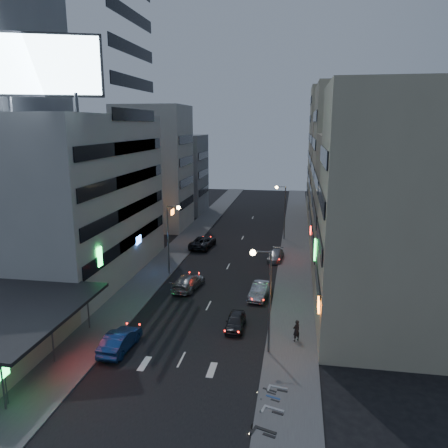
% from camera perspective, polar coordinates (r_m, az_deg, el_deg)
% --- Properties ---
extents(ground, '(180.00, 180.00, 0.00)m').
position_cam_1_polar(ground, '(30.73, -7.67, -20.85)').
color(ground, black).
rests_on(ground, ground).
extents(sidewalk_left, '(4.00, 120.00, 0.12)m').
position_cam_1_polar(sidewalk_left, '(59.10, -6.53, -3.85)').
color(sidewalk_left, '#4C4C4F').
rests_on(sidewalk_left, ground).
extents(sidewalk_right, '(4.00, 120.00, 0.12)m').
position_cam_1_polar(sidewalk_right, '(56.89, 9.21, -4.60)').
color(sidewalk_right, '#4C4C4F').
rests_on(sidewalk_right, ground).
extents(white_building, '(14.00, 24.00, 18.00)m').
position_cam_1_polar(white_building, '(51.50, -19.60, 3.21)').
color(white_building, '#B0B0AB').
rests_on(white_building, ground).
extents(grey_tower, '(10.00, 14.00, 34.00)m').
position_cam_1_polar(grey_tower, '(58.26, -26.67, 11.56)').
color(grey_tower, gray).
rests_on(grey_tower, ground).
extents(shophouse_near, '(10.00, 11.00, 20.00)m').
position_cam_1_polar(shophouse_near, '(36.18, 20.57, 0.89)').
color(shophouse_near, tan).
rests_on(shophouse_near, ground).
extents(shophouse_mid, '(11.00, 12.00, 16.00)m').
position_cam_1_polar(shophouse_mid, '(47.76, 18.47, 1.36)').
color(shophouse_mid, gray).
rests_on(shophouse_mid, ground).
extents(shophouse_far, '(10.00, 14.00, 22.00)m').
position_cam_1_polar(shophouse_far, '(60.01, 16.38, 6.64)').
color(shophouse_far, tan).
rests_on(shophouse_far, ground).
extents(far_left_a, '(11.00, 10.00, 20.00)m').
position_cam_1_polar(far_left_a, '(73.52, -9.14, 7.28)').
color(far_left_a, '#B0B0AB').
rests_on(far_left_a, ground).
extents(far_left_b, '(12.00, 10.00, 15.00)m').
position_cam_1_polar(far_left_b, '(86.26, -6.64, 6.50)').
color(far_left_b, gray).
rests_on(far_left_b, ground).
extents(far_right_a, '(11.00, 12.00, 18.00)m').
position_cam_1_polar(far_right_a, '(75.11, 15.39, 6.33)').
color(far_right_a, gray).
rests_on(far_right_a, ground).
extents(far_right_b, '(12.00, 12.00, 24.00)m').
position_cam_1_polar(far_right_b, '(88.80, 14.97, 9.25)').
color(far_right_b, tan).
rests_on(far_right_b, ground).
extents(billboard, '(9.52, 3.75, 6.20)m').
position_cam_1_polar(billboard, '(40.46, -22.97, 18.53)').
color(billboard, '#595B60').
rests_on(billboard, white_building).
extents(street_lamp_right_near, '(1.60, 0.44, 8.02)m').
position_cam_1_polar(street_lamp_right_near, '(32.53, 5.33, -8.14)').
color(street_lamp_right_near, '#595B60').
rests_on(street_lamp_right_near, sidewalk_right).
extents(street_lamp_left, '(1.60, 0.44, 8.02)m').
position_cam_1_polar(street_lamp_left, '(49.73, -6.90, -0.73)').
color(street_lamp_left, '#595B60').
rests_on(street_lamp_left, sidewalk_left).
extents(street_lamp_right_far, '(1.60, 0.44, 8.02)m').
position_cam_1_polar(street_lamp_right_far, '(65.38, 7.63, 2.53)').
color(street_lamp_right_far, '#595B60').
rests_on(street_lamp_right_far, sidewalk_right).
extents(parked_car_right_near, '(1.58, 3.81, 1.29)m').
position_cam_1_polar(parked_car_right_near, '(38.01, 1.51, -12.61)').
color(parked_car_right_near, '#28292D').
rests_on(parked_car_right_near, ground).
extents(parked_car_right_mid, '(2.15, 4.68, 1.49)m').
position_cam_1_polar(parked_car_right_mid, '(44.36, 4.73, -8.66)').
color(parked_car_right_mid, '#A7A8B0').
rests_on(parked_car_right_mid, ground).
extents(parked_car_left, '(3.24, 6.05, 1.62)m').
position_cam_1_polar(parked_car_left, '(61.57, -2.78, -2.36)').
color(parked_car_left, '#27282C').
rests_on(parked_car_left, ground).
extents(parked_car_right_far, '(2.16, 4.51, 1.27)m').
position_cam_1_polar(parked_car_right_far, '(56.22, 6.77, -4.12)').
color(parked_car_right_far, gray).
rests_on(parked_car_right_far, ground).
extents(road_car_blue, '(1.91, 4.87, 1.58)m').
position_cam_1_polar(road_car_blue, '(35.60, -13.42, -14.59)').
color(road_car_blue, navy).
rests_on(road_car_blue, ground).
extents(road_car_silver, '(2.95, 5.60, 1.55)m').
position_cam_1_polar(road_car_silver, '(46.60, -4.68, -7.53)').
color(road_car_silver, '#A0A5A8').
rests_on(road_car_silver, ground).
extents(person, '(0.77, 0.74, 1.77)m').
position_cam_1_polar(person, '(36.15, 9.44, -13.57)').
color(person, black).
rests_on(person, sidewalk_right).
extents(scooter_black_a, '(1.25, 2.11, 1.22)m').
position_cam_1_polar(scooter_black_a, '(26.92, 7.05, -24.43)').
color(scooter_black_a, black).
rests_on(scooter_black_a, sidewalk_right).
extents(scooter_silver_a, '(1.17, 2.05, 1.19)m').
position_cam_1_polar(scooter_silver_a, '(28.57, 8.03, -22.03)').
color(scooter_silver_a, '#A5A6AD').
rests_on(scooter_silver_a, sidewalk_right).
extents(scooter_blue, '(1.02, 1.72, 1.00)m').
position_cam_1_polar(scooter_blue, '(29.57, 7.51, -20.89)').
color(scooter_blue, navy).
rests_on(scooter_blue, sidewalk_right).
extents(scooter_black_b, '(1.02, 1.71, 0.99)m').
position_cam_1_polar(scooter_black_b, '(30.20, 7.02, -20.10)').
color(scooter_black_b, black).
rests_on(scooter_black_b, sidewalk_right).
extents(scooter_silver_b, '(0.94, 1.97, 1.16)m').
position_cam_1_polar(scooter_silver_b, '(30.54, 8.43, -19.55)').
color(scooter_silver_b, '#A0A0A7').
rests_on(scooter_silver_b, sidewalk_right).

